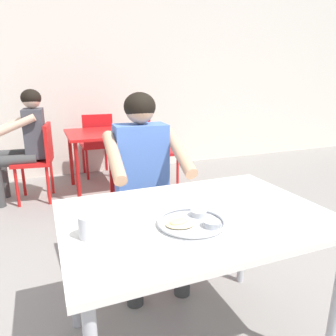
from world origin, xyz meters
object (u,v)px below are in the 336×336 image
at_px(table_foreground, 195,228).
at_px(chair_red_right, 153,146).
at_px(thali_tray, 192,222).
at_px(diner_foreground, 145,171).
at_px(patron_background, 26,136).
at_px(chair_foreground, 138,194).
at_px(table_background_red, 101,140).
at_px(chair_red_far, 97,141).
at_px(chair_red_left, 40,156).
at_px(drinking_cup, 88,226).

xyz_separation_m(table_foreground, chair_red_right, (0.67, 2.47, -0.15)).
distance_m(thali_tray, diner_foreground, 0.80).
xyz_separation_m(table_foreground, patron_background, (-0.76, 2.52, 0.07)).
xyz_separation_m(chair_foreground, table_background_red, (0.03, 1.59, 0.12)).
bearing_deg(diner_foreground, chair_red_far, 87.74).
relative_size(chair_red_right, patron_background, 0.72).
relative_size(table_background_red, chair_red_left, 0.97).
xyz_separation_m(table_foreground, chair_red_far, (0.08, 3.09, -0.15)).
height_order(chair_foreground, chair_red_right, chair_red_right).
height_order(thali_tray, patron_background, patron_background).
bearing_deg(chair_red_right, thali_tray, -105.93).
distance_m(thali_tray, patron_background, 2.70).
bearing_deg(chair_foreground, chair_red_far, 87.81).
xyz_separation_m(thali_tray, diner_foreground, (0.05, 0.79, -0.00)).
relative_size(thali_tray, patron_background, 0.24).
height_order(drinking_cup, patron_background, patron_background).
bearing_deg(chair_red_far, patron_background, -145.69).
distance_m(table_background_red, patron_background, 0.80).
bearing_deg(chair_red_right, chair_foreground, -113.34).
xyz_separation_m(table_background_red, chair_red_left, (-0.68, -0.05, -0.12)).
distance_m(thali_tray, table_background_red, 2.61).
bearing_deg(chair_foreground, drinking_cup, -116.25).
relative_size(table_foreground, chair_red_far, 1.35).
distance_m(drinking_cup, chair_foreground, 1.11).
height_order(chair_foreground, diner_foreground, diner_foreground).
xyz_separation_m(diner_foreground, chair_red_far, (0.09, 2.39, -0.23)).
height_order(drinking_cup, chair_foreground, chair_foreground).
bearing_deg(chair_red_far, chair_red_left, -139.00).
bearing_deg(chair_red_right, table_background_red, 176.75).
xyz_separation_m(thali_tray, chair_red_right, (0.73, 2.57, -0.23)).
height_order(chair_foreground, patron_background, patron_background).
bearing_deg(table_background_red, table_foreground, -90.65).
bearing_deg(patron_background, table_foreground, -73.13).
relative_size(thali_tray, chair_foreground, 0.34).
height_order(thali_tray, chair_red_right, chair_red_right).
bearing_deg(table_foreground, chair_red_far, 88.50).
xyz_separation_m(chair_red_far, patron_background, (-0.84, -0.58, 0.22)).
height_order(table_background_red, chair_red_right, chair_red_right).
xyz_separation_m(table_foreground, table_background_red, (0.03, 2.51, -0.03)).
xyz_separation_m(thali_tray, patron_background, (-0.70, 2.61, -0.01)).
relative_size(chair_red_right, chair_red_far, 1.01).
xyz_separation_m(table_foreground, chair_foreground, (-0.00, 0.91, -0.15)).
xyz_separation_m(drinking_cup, table_background_red, (0.51, 2.56, -0.15)).
bearing_deg(chair_foreground, diner_foreground, -92.95).
distance_m(thali_tray, chair_red_far, 3.20).
distance_m(table_foreground, chair_red_far, 3.10).
bearing_deg(chair_red_far, table_background_red, -95.18).
bearing_deg(chair_red_right, chair_red_left, -179.35).
bearing_deg(thali_tray, chair_red_right, 74.07).
distance_m(drinking_cup, patron_background, 2.58).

